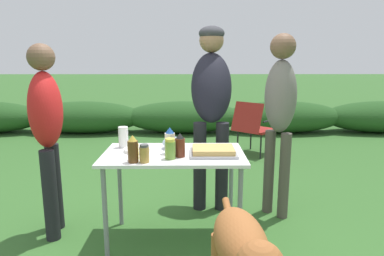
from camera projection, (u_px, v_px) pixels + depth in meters
name	position (u px, v px, depth m)	size (l,w,h in m)	color
ground_plane	(175.00, 239.00, 2.82)	(60.00, 60.00, 0.00)	#336028
shrub_hedge	(183.00, 117.00, 6.85)	(14.40, 0.90, 0.63)	#234C1E
folding_table	(174.00, 162.00, 2.69)	(1.10, 0.64, 0.74)	white
food_tray	(213.00, 151.00, 2.63)	(0.36, 0.29, 0.06)	#9E9EA3
plate_stack	(137.00, 150.00, 2.72)	(0.21, 0.21, 0.03)	white
mixing_bowl	(174.00, 143.00, 2.80)	(0.19, 0.19, 0.10)	#99B2CC
paper_cup_stack	(123.00, 137.00, 2.83)	(0.08, 0.08, 0.17)	white
beer_bottle	(133.00, 149.00, 2.42)	(0.07, 0.07, 0.20)	brown
mayo_bottle	(170.00, 141.00, 2.64)	(0.08, 0.08, 0.21)	silver
bbq_sauce_bottle	(180.00, 146.00, 2.56)	(0.07, 0.07, 0.18)	#562314
relish_jar	(170.00, 149.00, 2.51)	(0.08, 0.08, 0.15)	olive
mustard_bottle	(135.00, 150.00, 2.50)	(0.06, 0.06, 0.15)	yellow
spice_jar	(144.00, 154.00, 2.42)	(0.07, 0.07, 0.13)	#B2893D
standing_person_with_beanie	(211.00, 95.00, 3.31)	(0.41, 0.54, 1.78)	black
standing_person_in_red_jacket	(280.00, 106.00, 3.08)	(0.37, 0.37, 1.68)	#4C473D
standing_person_in_olive_jacket	(47.00, 124.00, 2.74)	(0.32, 0.40, 1.58)	black
dog	(242.00, 254.00, 1.68)	(0.30, 0.93, 0.75)	#9E5B2D
camp_chair_green_behind_table	(253.00, 126.00, 5.17)	(0.73, 0.75, 0.83)	maroon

